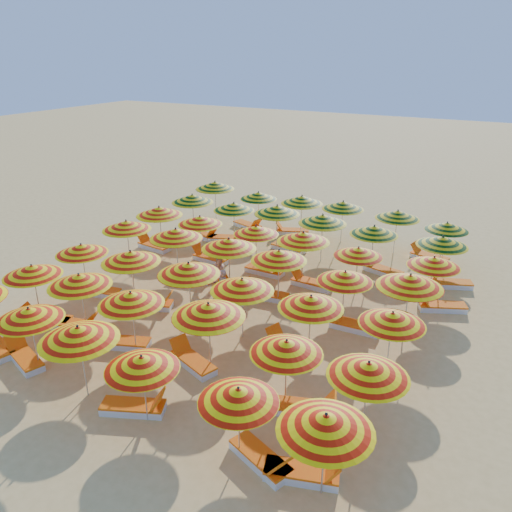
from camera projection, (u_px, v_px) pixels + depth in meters
name	position (u px, v px, depth m)	size (l,w,h in m)	color
ground	(250.00, 298.00, 19.56)	(120.00, 120.00, 0.00)	#E9B967
umbrella_1	(29.00, 314.00, 14.60)	(2.56, 2.56, 2.10)	silver
umbrella_2	(78.00, 334.00, 13.30)	(2.55, 2.55, 2.28)	silver
umbrella_3	(142.00, 363.00, 12.45)	(2.05, 2.05, 2.02)	silver
umbrella_4	(238.00, 395.00, 11.30)	(1.95, 1.95, 2.01)	silver
umbrella_5	(326.00, 423.00, 10.23)	(2.22, 2.22, 2.20)	silver
umbrella_6	(32.00, 271.00, 17.37)	(2.35, 2.35, 2.14)	silver
umbrella_7	(79.00, 280.00, 16.47)	(2.57, 2.57, 2.24)	silver
umbrella_8	(131.00, 298.00, 15.37)	(2.32, 2.32, 2.18)	silver
umbrella_9	(209.00, 310.00, 14.43)	(2.71, 2.71, 2.31)	silver
umbrella_10	(287.00, 347.00, 13.02)	(2.17, 2.17, 2.08)	silver
umbrella_11	(368.00, 370.00, 12.00)	(2.56, 2.56, 2.15)	silver
umbrella_12	(81.00, 249.00, 19.28)	(2.51, 2.51, 2.13)	silver
umbrella_13	(131.00, 257.00, 18.15)	(2.67, 2.67, 2.31)	silver
umbrella_14	(189.00, 269.00, 17.11)	(2.30, 2.30, 2.33)	silver
umbrella_15	(242.00, 285.00, 16.17)	(2.44, 2.44, 2.22)	silver
umbrella_16	(311.00, 302.00, 15.18)	(2.67, 2.67, 2.16)	silver
umbrella_17	(392.00, 318.00, 14.41)	(2.19, 2.19, 2.08)	silver
umbrella_18	(126.00, 225.00, 21.58)	(2.75, 2.75, 2.24)	silver
umbrella_19	(176.00, 234.00, 20.34)	(2.58, 2.58, 2.34)	silver
umbrella_20	(229.00, 244.00, 19.39)	(2.67, 2.67, 2.30)	silver
umbrella_21	(279.00, 256.00, 18.44)	(2.34, 2.34, 2.23)	silver
umbrella_22	(345.00, 277.00, 17.08)	(2.38, 2.38, 2.06)	silver
umbrella_23	(410.00, 281.00, 16.20)	(2.92, 2.92, 2.34)	silver
umbrella_24	(159.00, 211.00, 23.25)	(2.60, 2.60, 2.31)	silver
umbrella_25	(200.00, 220.00, 22.48)	(2.30, 2.30, 2.14)	silver
umbrella_26	(256.00, 230.00, 21.41)	(2.46, 2.46, 2.08)	silver
umbrella_27	(303.00, 237.00, 20.12)	(2.62, 2.62, 2.28)	silver
umbrella_28	(358.00, 252.00, 19.27)	(2.40, 2.40, 2.02)	silver
umbrella_29	(434.00, 262.00, 18.29)	(2.23, 2.23, 2.05)	silver
umbrella_30	(192.00, 199.00, 25.36)	(2.52, 2.52, 2.27)	silver
umbrella_31	(234.00, 207.00, 24.42)	(2.67, 2.67, 2.14)	silver
umbrella_32	(277.00, 210.00, 23.45)	(2.77, 2.77, 2.31)	silver
umbrella_33	(323.00, 219.00, 22.18)	(2.33, 2.33, 2.30)	silver
umbrella_34	(374.00, 230.00, 21.15)	(2.69, 2.69, 2.18)	silver
umbrella_35	(442.00, 241.00, 19.98)	(2.68, 2.68, 2.17)	silver
umbrella_36	(215.00, 185.00, 27.64)	(2.70, 2.70, 2.31)	silver
umbrella_37	(258.00, 196.00, 26.48)	(2.09, 2.09, 2.08)	silver
umbrella_38	(302.00, 200.00, 25.18)	(2.40, 2.40, 2.26)	silver
umbrella_39	(343.00, 205.00, 24.49)	(2.69, 2.69, 2.19)	silver
umbrella_40	(398.00, 215.00, 23.13)	(2.73, 2.73, 2.18)	silver
umbrella_41	(447.00, 226.00, 22.04)	(2.49, 2.49, 2.01)	silver
lounger_1	(25.00, 358.00, 15.49)	(1.83, 1.11, 0.69)	white
lounger_2	(135.00, 407.00, 13.37)	(1.82, 1.21, 0.69)	white
lounger_3	(262.00, 459.00, 11.68)	(1.82, 1.18, 0.69)	white
lounger_4	(304.00, 473.00, 11.29)	(1.83, 1.05, 0.69)	white
lounger_5	(46.00, 320.00, 17.67)	(1.83, 1.13, 0.69)	white
lounger_6	(75.00, 325.00, 17.34)	(1.82, 0.94, 0.69)	white
lounger_7	(122.00, 342.00, 16.32)	(1.83, 1.15, 0.69)	white
lounger_8	(193.00, 361.00, 15.33)	(1.83, 1.14, 0.69)	white
lounger_9	(304.00, 408.00, 13.34)	(1.83, 1.11, 0.69)	white
lounger_10	(98.00, 291.00, 19.80)	(1.81, 0.88, 0.69)	white
lounger_11	(151.00, 304.00, 18.76)	(1.82, 1.16, 0.69)	white
lounger_12	(289.00, 349.00, 15.95)	(1.83, 1.13, 0.69)	white
lounger_13	(192.00, 278.00, 20.94)	(1.81, 0.90, 0.69)	white
lounger_14	(238.00, 292.00, 19.73)	(1.76, 0.67, 0.69)	white
lounger_15	(266.00, 294.00, 19.50)	(1.79, 0.78, 0.69)	white
lounger_16	(353.00, 325.00, 17.32)	(1.75, 0.63, 0.69)	white
lounger_17	(153.00, 246.00, 24.30)	(1.79, 0.78, 0.69)	white
lounger_18	(210.00, 258.00, 22.88)	(1.77, 0.70, 0.69)	white
lounger_19	(266.00, 271.00, 21.60)	(1.74, 0.61, 0.69)	white
lounger_20	(311.00, 283.00, 20.45)	(1.76, 0.68, 0.69)	white
lounger_21	(441.00, 306.00, 18.60)	(1.82, 1.22, 0.69)	white
lounger_22	(202.00, 235.00, 25.71)	(1.78, 0.76, 0.69)	white
lounger_23	(226.00, 238.00, 25.30)	(1.83, 1.16, 0.69)	white
lounger_24	(289.00, 248.00, 24.05)	(1.80, 0.86, 0.69)	white
lounger_25	(382.00, 270.00, 21.65)	(1.83, 1.04, 0.69)	white
lounger_26	(449.00, 283.00, 20.42)	(1.82, 1.18, 0.69)	white
lounger_27	(248.00, 225.00, 27.13)	(1.83, 1.08, 0.69)	white
lounger_28	(292.00, 231.00, 26.28)	(1.82, 1.21, 0.69)	white
lounger_29	(429.00, 257.00, 23.03)	(1.82, 0.95, 0.69)	white
beachgoer_b	(217.00, 266.00, 20.63)	(0.72, 0.56, 1.48)	tan
beachgoer_a	(223.00, 288.00, 18.70)	(0.54, 0.35, 1.47)	tan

